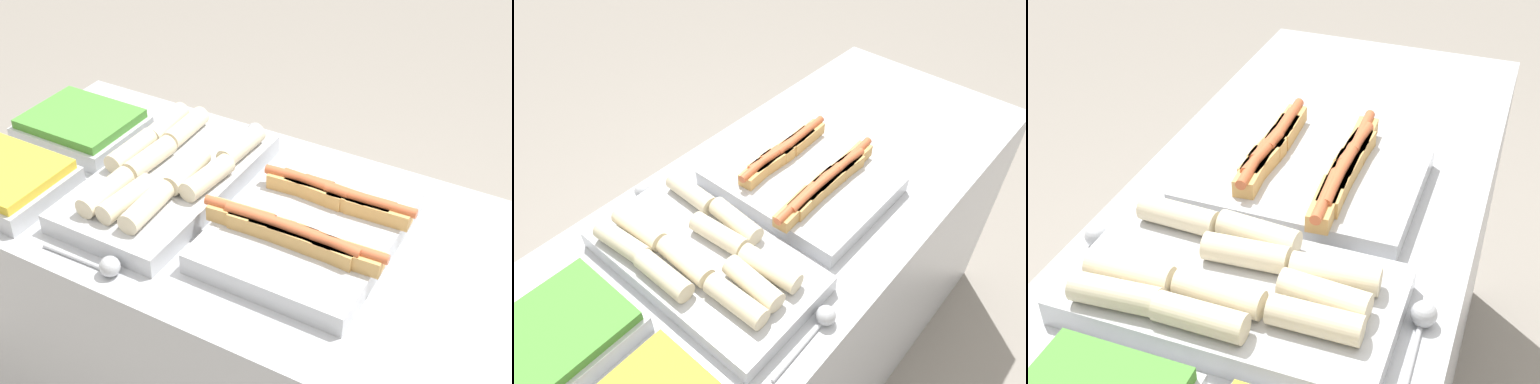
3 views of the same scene
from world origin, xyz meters
TOP-DOWN VIEW (x-y plane):
  - counter at (0.00, 0.00)m, footprint 1.73×0.73m
  - tray_hotdogs at (0.05, -0.00)m, footprint 0.42×0.47m
  - tray_wraps at (-0.33, 0.00)m, footprint 0.31×0.56m
  - tray_side_front at (-0.67, -0.20)m, footprint 0.30×0.24m
  - tray_side_back at (-0.67, 0.08)m, footprint 0.30×0.24m
  - serving_spoon_near at (-0.28, -0.31)m, footprint 0.21×0.05m
  - serving_spoon_far at (-0.28, 0.31)m, footprint 0.19×0.05m

SIDE VIEW (x-z plane):
  - counter at x=0.00m, z-range 0.00..0.89m
  - serving_spoon_near at x=-0.28m, z-range 0.88..0.93m
  - serving_spoon_far at x=-0.28m, z-range 0.88..0.93m
  - tray_side_front at x=-0.67m, z-range 0.89..0.96m
  - tray_side_back at x=-0.67m, z-range 0.89..0.96m
  - tray_hotdogs at x=0.05m, z-range 0.88..0.98m
  - tray_wraps at x=-0.33m, z-range 0.88..0.98m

